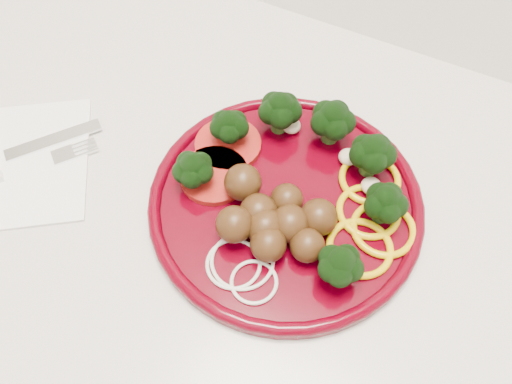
% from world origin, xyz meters
% --- Properties ---
extents(counter, '(2.40, 0.60, 0.90)m').
position_xyz_m(counter, '(0.00, 1.70, 0.45)').
color(counter, silver).
rests_on(counter, ground).
extents(plate, '(0.29, 0.29, 0.06)m').
position_xyz_m(plate, '(-0.14, 1.71, 0.92)').
color(plate, '#41000B').
rests_on(plate, counter).
extents(napkin, '(0.24, 0.24, 0.00)m').
position_xyz_m(napkin, '(-0.44, 1.61, 0.90)').
color(napkin, white).
rests_on(napkin, counter).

